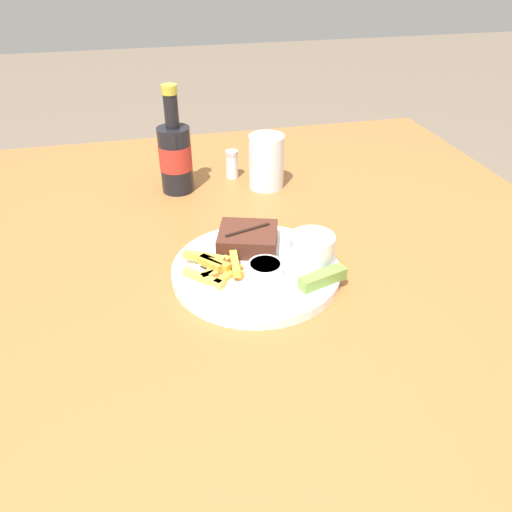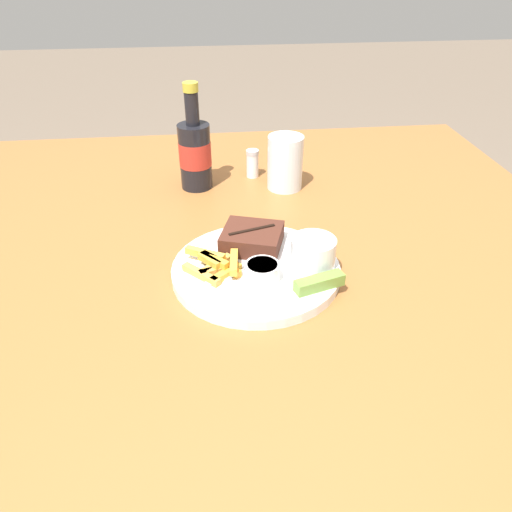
# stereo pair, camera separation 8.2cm
# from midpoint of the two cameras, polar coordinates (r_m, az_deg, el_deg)

# --- Properties ---
(dining_table) EXTENTS (1.31, 1.42, 0.73)m
(dining_table) POSITION_cam_midpoint_polar(r_m,az_deg,el_deg) (0.88, -2.68, -5.61)
(dining_table) COLOR #935B2D
(dining_table) RESTS_ON ground_plane
(dinner_plate) EXTENTS (0.28, 0.28, 0.02)m
(dinner_plate) POSITION_cam_midpoint_polar(r_m,az_deg,el_deg) (0.84, -2.81, -1.75)
(dinner_plate) COLOR white
(dinner_plate) RESTS_ON dining_table
(steak_portion) EXTENTS (0.12, 0.12, 0.04)m
(steak_portion) POSITION_cam_midpoint_polar(r_m,az_deg,el_deg) (0.87, -3.80, 1.89)
(steak_portion) COLOR #472319
(steak_portion) RESTS_ON dinner_plate
(fries_pile) EXTENTS (0.10, 0.10, 0.02)m
(fries_pile) POSITION_cam_midpoint_polar(r_m,az_deg,el_deg) (0.81, -7.33, -1.51)
(fries_pile) COLOR gold
(fries_pile) RESTS_ON dinner_plate
(coleslaw_cup) EXTENTS (0.07, 0.07, 0.05)m
(coleslaw_cup) POSITION_cam_midpoint_polar(r_m,az_deg,el_deg) (0.83, 3.62, 0.86)
(coleslaw_cup) COLOR white
(coleslaw_cup) RESTS_ON dinner_plate
(dipping_sauce_cup) EXTENTS (0.06, 0.06, 0.03)m
(dipping_sauce_cup) POSITION_cam_midpoint_polar(r_m,az_deg,el_deg) (0.79, -1.91, -1.79)
(dipping_sauce_cup) COLOR silver
(dipping_sauce_cup) RESTS_ON dinner_plate
(pickle_spear) EXTENTS (0.08, 0.05, 0.02)m
(pickle_spear) POSITION_cam_midpoint_polar(r_m,az_deg,el_deg) (0.79, 4.69, -2.64)
(pickle_spear) COLOR olive
(pickle_spear) RESTS_ON dinner_plate
(fork_utensil) EXTENTS (0.12, 0.07, 0.00)m
(fork_utensil) POSITION_cam_midpoint_polar(r_m,az_deg,el_deg) (0.80, -6.94, -3.13)
(fork_utensil) COLOR #B7B7BC
(fork_utensil) RESTS_ON dinner_plate
(beer_bottle) EXTENTS (0.07, 0.07, 0.23)m
(beer_bottle) POSITION_cam_midpoint_polar(r_m,az_deg,el_deg) (1.11, -11.35, 11.17)
(beer_bottle) COLOR black
(beer_bottle) RESTS_ON dining_table
(drinking_glass) EXTENTS (0.08, 0.08, 0.12)m
(drinking_glass) POSITION_cam_midpoint_polar(r_m,az_deg,el_deg) (1.12, -0.94, 10.68)
(drinking_glass) COLOR silver
(drinking_glass) RESTS_ON dining_table
(salt_shaker) EXTENTS (0.03, 0.03, 0.07)m
(salt_shaker) POSITION_cam_midpoint_polar(r_m,az_deg,el_deg) (1.18, -4.80, 10.39)
(salt_shaker) COLOR white
(salt_shaker) RESTS_ON dining_table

